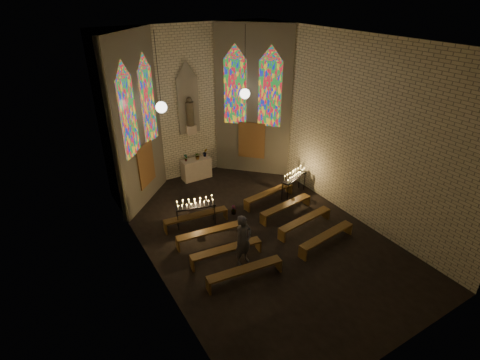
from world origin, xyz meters
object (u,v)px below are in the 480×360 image
votive_stand_left (195,204)px  votive_stand_right (294,176)px  aisle_flower_pot (234,210)px  altar (196,169)px  visitor (243,240)px

votive_stand_left → votive_stand_right: bearing=13.5°
aisle_flower_pot → votive_stand_left: votive_stand_left is taller
aisle_flower_pot → votive_stand_left: 1.84m
altar → votive_stand_left: (-1.74, -3.65, 0.47)m
votive_stand_right → visitor: 5.12m
visitor → votive_stand_right: bearing=19.9°
votive_stand_right → visitor: size_ratio=0.83×
visitor → altar: bearing=66.0°
aisle_flower_pot → visitor: bearing=-114.2°
votive_stand_right → altar: bearing=109.1°
altar → visitor: visitor is taller
altar → aisle_flower_pot: bearing=-91.2°
altar → aisle_flower_pot: altar is taller
votive_stand_left → visitor: visitor is taller
altar → votive_stand_right: size_ratio=0.91×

